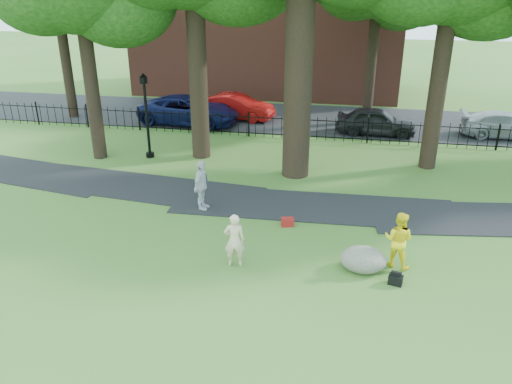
% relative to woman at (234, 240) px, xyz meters
% --- Properties ---
extents(ground, '(120.00, 120.00, 0.00)m').
position_rel_woman_xyz_m(ground, '(0.85, 0.43, -0.80)').
color(ground, '#386322').
rests_on(ground, ground).
extents(footpath, '(36.07, 3.85, 0.03)m').
position_rel_woman_xyz_m(footpath, '(1.85, 4.33, -0.80)').
color(footpath, black).
rests_on(footpath, ground).
extents(street, '(80.00, 7.00, 0.02)m').
position_rel_woman_xyz_m(street, '(0.85, 16.43, -0.80)').
color(street, black).
rests_on(street, ground).
extents(iron_fence, '(44.00, 0.04, 1.20)m').
position_rel_woman_xyz_m(iron_fence, '(0.85, 12.43, -0.20)').
color(iron_fence, black).
rests_on(iron_fence, ground).
extents(brick_building, '(18.00, 8.00, 12.00)m').
position_rel_woman_xyz_m(brick_building, '(-3.15, 24.43, 5.20)').
color(brick_building, brown).
rests_on(brick_building, ground).
extents(woman, '(0.65, 0.49, 1.59)m').
position_rel_woman_xyz_m(woman, '(0.00, 0.00, 0.00)').
color(woman, beige).
rests_on(woman, ground).
extents(man, '(0.98, 0.87, 1.66)m').
position_rel_woman_xyz_m(man, '(4.50, 0.82, 0.03)').
color(man, yellow).
rests_on(man, ground).
extents(pedestrian, '(0.56, 1.10, 1.79)m').
position_rel_woman_xyz_m(pedestrian, '(-1.98, 3.43, 0.10)').
color(pedestrian, silver).
rests_on(pedestrian, ground).
extents(boulder, '(1.54, 1.35, 0.75)m').
position_rel_woman_xyz_m(boulder, '(3.58, 0.43, -0.42)').
color(boulder, '#5F5B4F').
rests_on(boulder, ground).
extents(lamppost, '(0.38, 0.38, 3.80)m').
position_rel_woman_xyz_m(lamppost, '(-5.93, 8.39, 1.07)').
color(lamppost, black).
rests_on(lamppost, ground).
extents(backpack, '(0.41, 0.31, 0.27)m').
position_rel_woman_xyz_m(backpack, '(4.43, -0.16, -0.66)').
color(backpack, black).
rests_on(backpack, ground).
extents(red_bag, '(0.46, 0.36, 0.28)m').
position_rel_woman_xyz_m(red_bag, '(1.15, 2.71, -0.66)').
color(red_bag, maroon).
rests_on(red_bag, ground).
extents(red_sedan, '(4.53, 2.17, 1.43)m').
position_rel_woman_xyz_m(red_sedan, '(-3.56, 15.71, -0.08)').
color(red_sedan, '#A00E0C').
rests_on(red_sedan, ground).
extents(navy_van, '(5.80, 3.10, 1.55)m').
position_rel_woman_xyz_m(navy_van, '(-5.93, 14.18, -0.02)').
color(navy_van, '#0C123C').
rests_on(navy_van, ground).
extents(grey_car, '(4.14, 1.78, 1.39)m').
position_rel_woman_xyz_m(grey_car, '(4.29, 14.05, -0.10)').
color(grey_car, black).
rests_on(grey_car, ground).
extents(silver_car, '(4.46, 1.88, 1.29)m').
position_rel_woman_xyz_m(silver_car, '(10.78, 14.73, -0.15)').
color(silver_car, '#9C9EA4').
rests_on(silver_car, ground).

